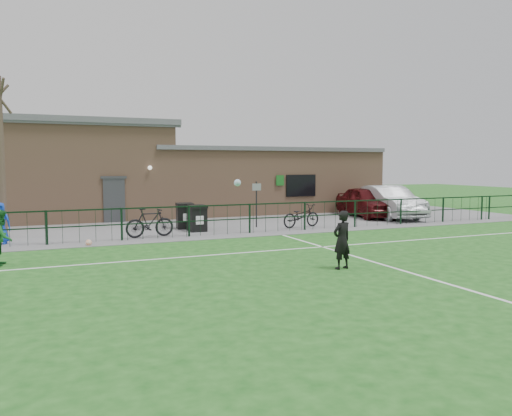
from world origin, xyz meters
name	(u,v)px	position (x,y,z in m)	size (l,w,h in m)	color
ground	(335,277)	(0.00, 0.00, 0.00)	(90.00, 90.00, 0.00)	#1A5318
paving_strip	(189,220)	(0.00, 13.50, 0.01)	(34.00, 13.00, 0.02)	slate
pitch_line_touch	(228,235)	(0.00, 7.80, 0.00)	(28.00, 0.10, 0.01)	white
pitch_line_mid	(268,251)	(0.00, 4.00, 0.00)	(28.00, 0.10, 0.01)	white
pitch_line_perp	(401,270)	(2.00, 0.00, 0.00)	(0.10, 16.00, 0.01)	white
perimeter_fence	(226,220)	(0.00, 8.00, 0.60)	(28.00, 0.10, 1.20)	black
bare_tree	(0,158)	(-8.00, 10.50, 3.00)	(0.30, 0.30, 6.00)	#46362A
wheelie_bin_left	(197,219)	(-0.79, 9.34, 0.51)	(0.65, 0.74, 0.99)	black
wheelie_bin_right	(185,217)	(-1.03, 10.39, 0.52)	(0.66, 0.75, 1.00)	black
sign_post	(256,204)	(1.98, 9.61, 1.02)	(0.06, 0.06, 2.00)	black
car_maroon	(367,202)	(9.03, 11.35, 0.81)	(1.87, 4.66, 1.59)	#450C0F
car_silver	(388,202)	(9.73, 10.50, 0.84)	(1.74, 5.00, 1.65)	#A7A9AE
bicycle_d	(150,223)	(-2.91, 8.41, 0.57)	(0.52, 1.83, 1.10)	black
bicycle_e	(301,216)	(3.75, 8.79, 0.52)	(0.66, 1.91, 1.00)	black
spectator_child	(0,223)	(-7.98, 8.79, 0.74)	(0.70, 0.46, 1.44)	blue
goalkeeper_kick	(338,238)	(0.60, 0.85, 0.82)	(2.01, 3.90, 2.29)	black
outfield_player	(2,237)	(-7.65, 4.86, 0.76)	(0.74, 0.58, 1.53)	#1C6329
ball_ground	(89,243)	(-5.20, 7.33, 0.11)	(0.21, 0.21, 0.21)	white
clubhouse	(158,174)	(-0.88, 16.50, 2.22)	(24.25, 5.40, 4.96)	tan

